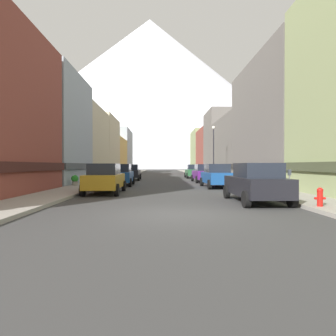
{
  "coord_description": "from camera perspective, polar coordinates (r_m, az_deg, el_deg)",
  "views": [
    {
      "loc": [
        -0.48,
        -9.95,
        1.69
      ],
      "look_at": [
        0.63,
        34.19,
        1.25
      ],
      "focal_mm": 31.09,
      "sensor_mm": 36.0,
      "label": 1
    }
  ],
  "objects": [
    {
      "name": "potted_plant_1",
      "position": [
        23.16,
        -17.8,
        -2.27
      ],
      "size": [
        0.53,
        0.53,
        0.78
      ],
      "color": "gray",
      "rests_on": "sidewalk_left"
    },
    {
      "name": "car_right_2",
      "position": [
        29.04,
        7.04,
        -1.0
      ],
      "size": [
        2.14,
        4.44,
        1.78
      ],
      "color": "#591E72",
      "rests_on": "ground"
    },
    {
      "name": "storefront_right_5",
      "position": [
        73.73,
        8.19,
        3.11
      ],
      "size": [
        8.97,
        11.93,
        10.29
      ],
      "color": "#8C9966",
      "rests_on": "ground"
    },
    {
      "name": "sidewalk_left",
      "position": [
        45.34,
        -8.75,
        -1.48
      ],
      "size": [
        2.5,
        100.0,
        0.15
      ],
      "primitive_type": "cube",
      "color": "gray",
      "rests_on": "ground"
    },
    {
      "name": "sidewalk_right",
      "position": [
        45.48,
        7.08,
        -1.48
      ],
      "size": [
        2.5,
        100.0,
        0.15
      ],
      "primitive_type": "cube",
      "color": "gray",
      "rests_on": "ground"
    },
    {
      "name": "car_left_1",
      "position": [
        24.32,
        -9.28,
        -1.3
      ],
      "size": [
        2.14,
        4.44,
        1.78
      ],
      "color": "#19478C",
      "rests_on": "ground"
    },
    {
      "name": "potted_plant_0",
      "position": [
        27.32,
        -15.25,
        -1.64
      ],
      "size": [
        0.51,
        0.51,
        0.87
      ],
      "color": "brown",
      "rests_on": "sidewalk_left"
    },
    {
      "name": "car_right_0",
      "position": [
        13.66,
        16.86,
        -2.77
      ],
      "size": [
        2.08,
        4.41,
        1.78
      ],
      "color": "black",
      "rests_on": "ground"
    },
    {
      "name": "mountain_backdrop",
      "position": [
        278.21,
        -3.58,
        14.39
      ],
      "size": [
        299.23,
        299.23,
        136.43
      ],
      "primitive_type": "cone",
      "color": "silver",
      "rests_on": "ground"
    },
    {
      "name": "storefront_right_1",
      "position": [
        28.35,
        23.07,
        7.87
      ],
      "size": [
        7.64,
        13.7,
        10.98
      ],
      "color": "#66605B",
      "rests_on": "ground"
    },
    {
      "name": "storefront_right_4",
      "position": [
        61.37,
        8.89,
        3.08
      ],
      "size": [
        6.31,
        11.56,
        9.12
      ],
      "color": "brown",
      "rests_on": "ground"
    },
    {
      "name": "storefront_left_2",
      "position": [
        36.93,
        -19.5,
        4.25
      ],
      "size": [
        9.1,
        9.86,
        8.47
      ],
      "color": "beige",
      "rests_on": "ground"
    },
    {
      "name": "streetlamp_right",
      "position": [
        32.54,
        8.92,
        4.61
      ],
      "size": [
        0.36,
        0.36,
        5.86
      ],
      "color": "black",
      "rests_on": "sidewalk_right"
    },
    {
      "name": "fire_hydrant_near",
      "position": [
        12.25,
        27.64,
        -4.94
      ],
      "size": [
        0.4,
        0.22,
        0.7
      ],
      "color": "red",
      "rests_on": "sidewalk_right"
    },
    {
      "name": "storefront_left_5",
      "position": [
        68.03,
        -10.29,
        3.12
      ],
      "size": [
        7.16,
        12.04,
        9.8
      ],
      "color": "#99A5B2",
      "rests_on": "ground"
    },
    {
      "name": "car_right_3",
      "position": [
        38.3,
        4.98,
        -0.62
      ],
      "size": [
        2.06,
        4.4,
        1.78
      ],
      "color": "#265933",
      "rests_on": "ground"
    },
    {
      "name": "storefront_right_2",
      "position": [
        40.51,
        14.45,
        3.61
      ],
      "size": [
        6.47,
        12.86,
        8.01
      ],
      "color": "#66605B",
      "rests_on": "ground"
    },
    {
      "name": "ground_plane",
      "position": [
        10.1,
        1.33,
        -9.05
      ],
      "size": [
        400.0,
        400.0,
        0.0
      ],
      "primitive_type": "plane",
      "color": "#363636"
    },
    {
      "name": "car_left_2",
      "position": [
        32.9,
        -7.23,
        -0.81
      ],
      "size": [
        2.12,
        4.43,
        1.78
      ],
      "color": "black",
      "rests_on": "ground"
    },
    {
      "name": "storefront_left_4",
      "position": [
        56.78,
        -12.35,
        2.14
      ],
      "size": [
        7.75,
        10.77,
        6.78
      ],
      "color": "#D8B259",
      "rests_on": "ground"
    },
    {
      "name": "storefront_left_3",
      "position": [
        46.53,
        -15.24,
        3.84
      ],
      "size": [
        8.41,
        10.13,
        9.05
      ],
      "color": "beige",
      "rests_on": "ground"
    },
    {
      "name": "car_left_0",
      "position": [
        17.69,
        -12.25,
        -2.0
      ],
      "size": [
        2.1,
        4.42,
        1.78
      ],
      "color": "#B28419",
      "rests_on": "ground"
    },
    {
      "name": "pedestrian_0",
      "position": [
        32.99,
        10.34,
        -0.89
      ],
      "size": [
        0.36,
        0.36,
        1.55
      ],
      "color": "navy",
      "rests_on": "sidewalk_right"
    },
    {
      "name": "storefront_right_3",
      "position": [
        51.29,
        11.52,
        4.56
      ],
      "size": [
        7.27,
        8.79,
        10.9
      ],
      "color": "#66605B",
      "rests_on": "ground"
    },
    {
      "name": "storefront_left_1",
      "position": [
        28.02,
        -24.38,
        6.53
      ],
      "size": [
        7.96,
        8.86,
        9.58
      ],
      "color": "#99A5B2",
      "rests_on": "ground"
    },
    {
      "name": "pedestrian_1",
      "position": [
        24.71,
        -14.94,
        -1.32
      ],
      "size": [
        0.36,
        0.36,
        1.6
      ],
      "color": "navy",
      "rests_on": "sidewalk_left"
    },
    {
      "name": "car_right_1",
      "position": [
        22.27,
        9.65,
        -1.47
      ],
      "size": [
        2.16,
        4.44,
        1.78
      ],
      "color": "#19478C",
      "rests_on": "ground"
    },
    {
      "name": "parking_meter_near",
      "position": [
        15.24,
        22.72,
        -2.01
      ],
      "size": [
        0.14,
        0.1,
        1.33
      ],
      "color": "#595960",
      "rests_on": "sidewalk_right"
    }
  ]
}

